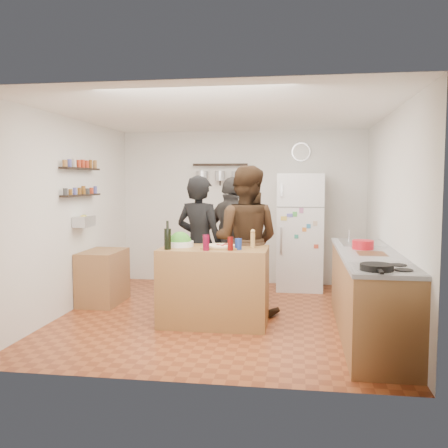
% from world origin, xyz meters
% --- Properties ---
extents(room_shell, '(4.20, 4.20, 4.20)m').
position_xyz_m(room_shell, '(0.00, 0.39, 1.25)').
color(room_shell, brown).
rests_on(room_shell, ground).
extents(prep_island, '(1.25, 0.72, 0.91)m').
position_xyz_m(prep_island, '(-0.05, -0.36, 0.46)').
color(prep_island, olive).
rests_on(prep_island, floor).
extents(pizza_board, '(0.42, 0.34, 0.02)m').
position_xyz_m(pizza_board, '(0.03, -0.38, 0.92)').
color(pizza_board, olive).
rests_on(pizza_board, prep_island).
extents(pizza, '(0.34, 0.34, 0.02)m').
position_xyz_m(pizza, '(0.03, -0.38, 0.94)').
color(pizza, beige).
rests_on(pizza, pizza_board).
extents(salad_bowl, '(0.32, 0.32, 0.06)m').
position_xyz_m(salad_bowl, '(-0.47, -0.31, 0.94)').
color(salad_bowl, silver).
rests_on(salad_bowl, prep_island).
extents(wine_bottle, '(0.08, 0.08, 0.24)m').
position_xyz_m(wine_bottle, '(-0.55, -0.58, 1.03)').
color(wine_bottle, black).
rests_on(wine_bottle, prep_island).
extents(wine_glass_near, '(0.07, 0.07, 0.18)m').
position_xyz_m(wine_glass_near, '(-0.10, -0.60, 1.00)').
color(wine_glass_near, '#5D081F').
rests_on(wine_glass_near, prep_island).
extents(wine_glass_far, '(0.06, 0.06, 0.15)m').
position_xyz_m(wine_glass_far, '(0.17, -0.56, 0.99)').
color(wine_glass_far, '#580907').
rests_on(wine_glass_far, prep_island).
extents(pepper_mill, '(0.05, 0.05, 0.17)m').
position_xyz_m(pepper_mill, '(0.40, -0.31, 1.00)').
color(pepper_mill, '#A77F46').
rests_on(pepper_mill, prep_island).
extents(salt_canister, '(0.08, 0.08, 0.13)m').
position_xyz_m(salt_canister, '(0.25, -0.48, 0.97)').
color(salt_canister, navy).
rests_on(salt_canister, prep_island).
extents(person_left, '(0.74, 0.60, 1.76)m').
position_xyz_m(person_left, '(-0.33, 0.19, 0.88)').
color(person_left, black).
rests_on(person_left, floor).
extents(person_center, '(1.00, 0.83, 1.88)m').
position_xyz_m(person_center, '(0.26, 0.17, 0.94)').
color(person_center, black).
rests_on(person_center, floor).
extents(person_back, '(1.10, 0.86, 1.75)m').
position_xyz_m(person_back, '(0.02, 0.75, 0.87)').
color(person_back, '#292625').
rests_on(person_back, floor).
extents(counter_run, '(0.63, 2.63, 0.90)m').
position_xyz_m(counter_run, '(1.70, -0.55, 0.45)').
color(counter_run, '#9E7042').
rests_on(counter_run, floor).
extents(stove_top, '(0.60, 0.62, 0.02)m').
position_xyz_m(stove_top, '(1.70, -1.50, 0.91)').
color(stove_top, white).
rests_on(stove_top, counter_run).
extents(skillet, '(0.29, 0.29, 0.06)m').
position_xyz_m(skillet, '(1.60, -1.65, 0.95)').
color(skillet, black).
rests_on(skillet, stove_top).
extents(sink, '(0.50, 0.80, 0.03)m').
position_xyz_m(sink, '(1.70, 0.30, 0.92)').
color(sink, silver).
rests_on(sink, counter_run).
extents(cutting_board, '(0.30, 0.40, 0.02)m').
position_xyz_m(cutting_board, '(1.70, -0.63, 0.91)').
color(cutting_board, brown).
rests_on(cutting_board, counter_run).
extents(red_bowl, '(0.24, 0.24, 0.10)m').
position_xyz_m(red_bowl, '(1.65, -0.29, 0.97)').
color(red_bowl, red).
rests_on(red_bowl, counter_run).
extents(fridge, '(0.70, 0.68, 1.80)m').
position_xyz_m(fridge, '(0.95, 1.75, 0.90)').
color(fridge, white).
rests_on(fridge, floor).
extents(wall_clock, '(0.30, 0.03, 0.30)m').
position_xyz_m(wall_clock, '(0.95, 2.08, 2.15)').
color(wall_clock, silver).
rests_on(wall_clock, back_wall).
extents(spice_shelf_lower, '(0.12, 1.00, 0.02)m').
position_xyz_m(spice_shelf_lower, '(-1.93, 0.20, 1.50)').
color(spice_shelf_lower, black).
rests_on(spice_shelf_lower, left_wall).
extents(spice_shelf_upper, '(0.12, 1.00, 0.02)m').
position_xyz_m(spice_shelf_upper, '(-1.93, 0.20, 1.85)').
color(spice_shelf_upper, black).
rests_on(spice_shelf_upper, left_wall).
extents(produce_basket, '(0.18, 0.35, 0.14)m').
position_xyz_m(produce_basket, '(-1.90, 0.20, 1.15)').
color(produce_basket, silver).
rests_on(produce_basket, left_wall).
extents(side_table, '(0.50, 0.80, 0.73)m').
position_xyz_m(side_table, '(-1.74, 0.41, 0.36)').
color(side_table, olive).
rests_on(side_table, floor).
extents(pot_rack, '(0.90, 0.04, 0.04)m').
position_xyz_m(pot_rack, '(-0.35, 2.00, 1.95)').
color(pot_rack, black).
rests_on(pot_rack, back_wall).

